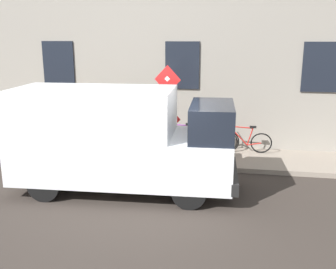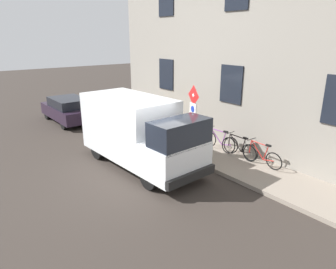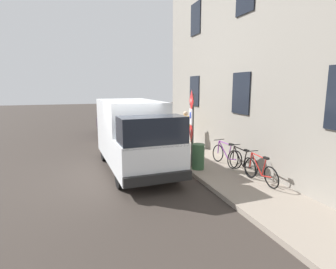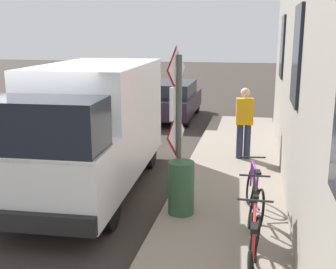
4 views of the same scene
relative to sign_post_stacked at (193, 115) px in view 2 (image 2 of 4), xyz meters
The scene contains 11 objects.
ground_plane 3.06m from the sign_post_stacked, behind, with size 80.00×80.00×0.00m, color #332C28.
sidewalk_slab 1.94m from the sign_post_stacked, ahead, with size 2.11×17.39×0.14m, color gray.
building_facade 3.41m from the sign_post_stacked, ahead, with size 0.75×15.39×8.70m.
sign_post_stacked is the anchor object (origin of this frame).
delivery_van 2.14m from the sign_post_stacked, 156.06° to the left, with size 2.26×5.42×2.50m.
parked_hatchback 8.57m from the sign_post_stacked, 101.88° to the left, with size 1.79×4.02×1.38m.
bicycle_red 2.88m from the sign_post_stacked, 58.09° to the right, with size 0.46×1.71×0.89m.
bicycle_black 2.21m from the sign_post_stacked, 41.02° to the right, with size 0.46×1.71×0.89m.
bicycle_purple 1.88m from the sign_post_stacked, ahead, with size 0.48×1.71×0.89m.
pedestrian 3.44m from the sign_post_stacked, 71.66° to the left, with size 0.42×0.30×1.72m.
litter_bin 1.26m from the sign_post_stacked, 65.16° to the right, with size 0.44×0.44×0.90m, color #2D5133.
Camera 2 is at (-5.08, -7.97, 4.61)m, focal length 32.42 mm.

